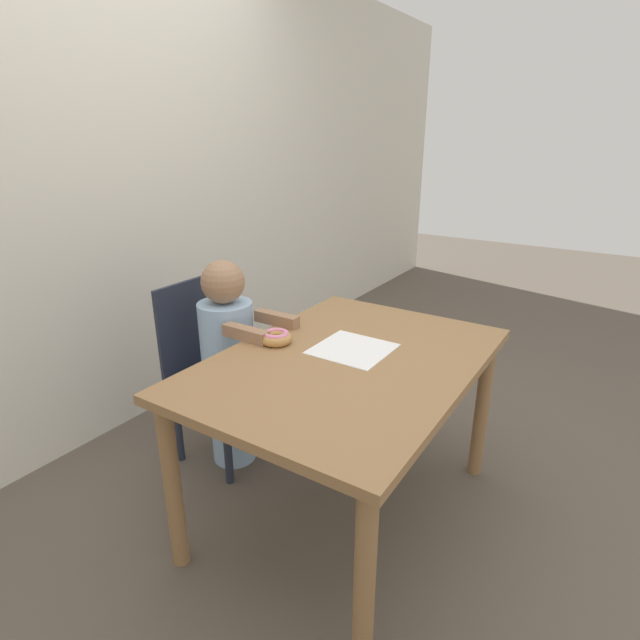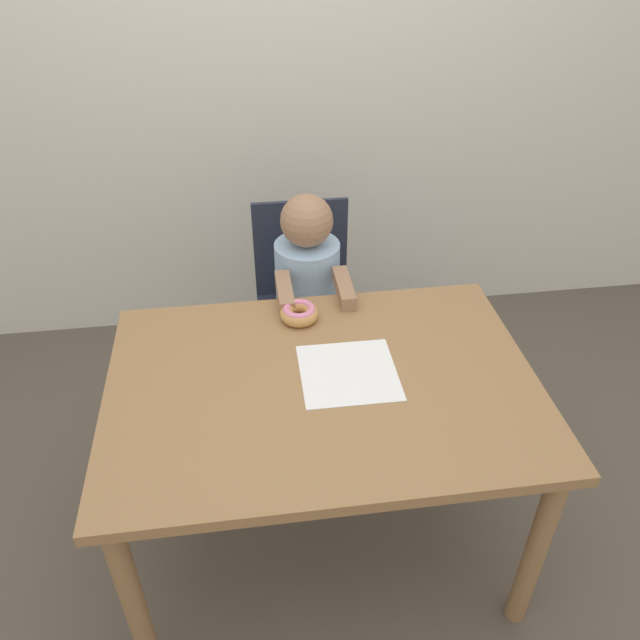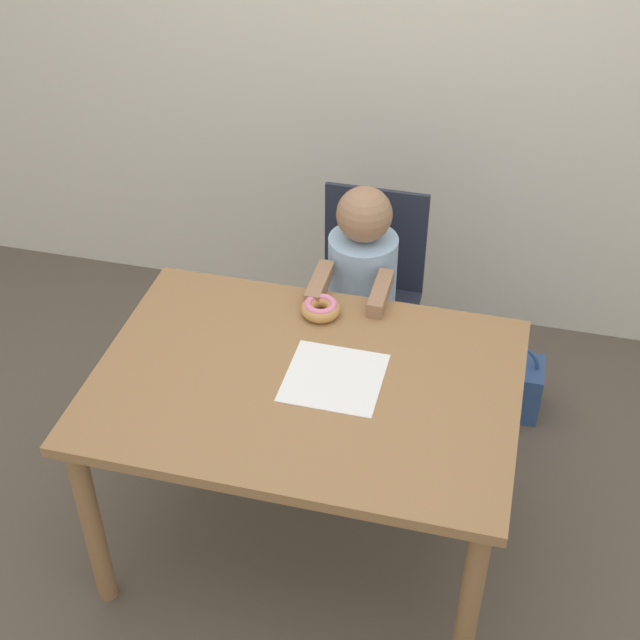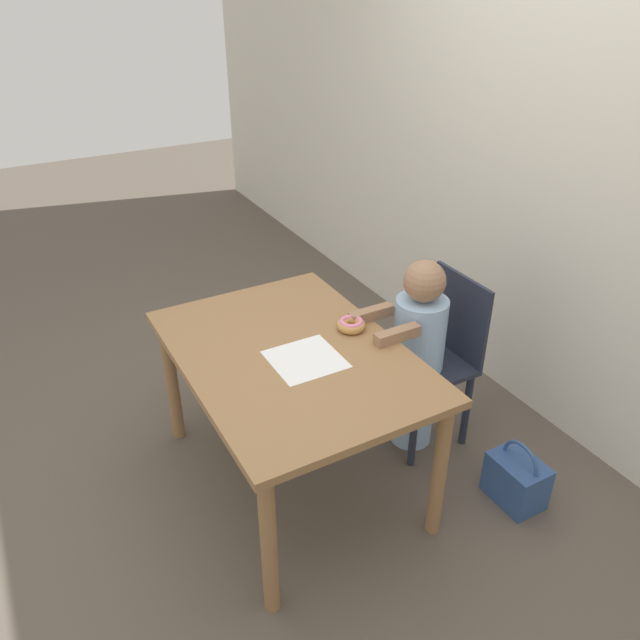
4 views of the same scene
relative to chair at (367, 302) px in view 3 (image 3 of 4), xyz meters
The scene contains 8 objects.
ground_plane 0.87m from the chair, 92.52° to the right, with size 12.00×12.00×0.00m, color brown.
wall_back 1.02m from the chair, 92.97° to the left, with size 8.00×0.05×2.50m.
dining_table 0.77m from the chair, 92.52° to the right, with size 1.22×0.87×0.70m.
chair is the anchor object (origin of this frame).
child_figure 0.12m from the chair, 90.00° to the right, with size 0.25×0.43×0.98m.
donut 0.52m from the chair, 98.57° to the right, with size 0.12×0.12×0.05m.
napkin 0.77m from the chair, 86.39° to the right, with size 0.28×0.28×0.00m.
handbag 0.65m from the chair, ahead, with size 0.25×0.18×0.32m.
Camera 3 is at (0.51, -1.85, 2.41)m, focal length 50.00 mm.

